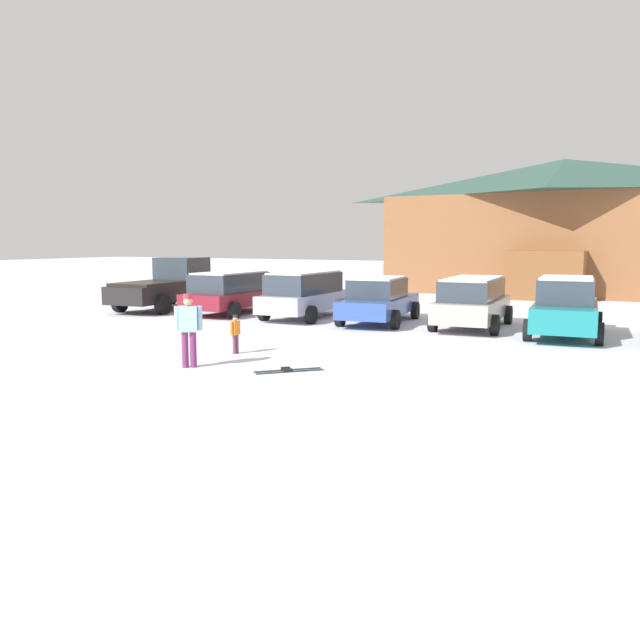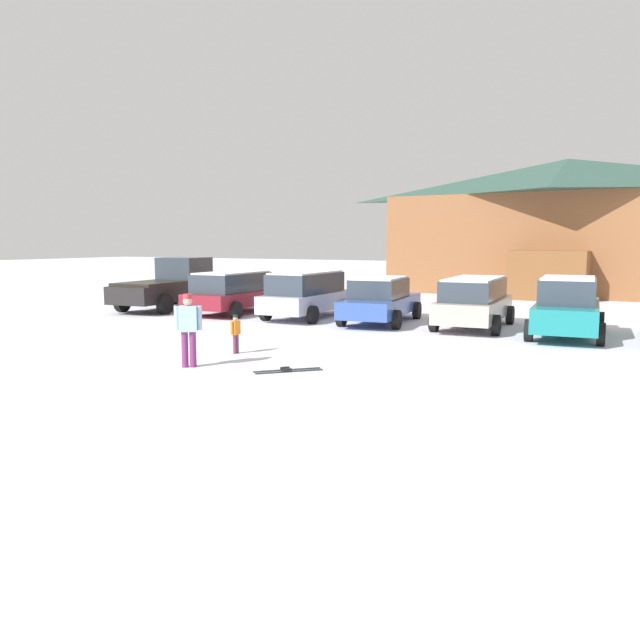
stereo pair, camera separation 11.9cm
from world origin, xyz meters
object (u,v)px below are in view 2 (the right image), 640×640
(ski_lodge, at_px, (565,226))
(parked_blue_hatchback, at_px, (380,300))
(parked_maroon_van, at_px, (233,291))
(skier_adult_in_blue_parka, at_px, (188,326))
(parked_beige_suv, at_px, (474,301))
(parked_silver_wagon, at_px, (307,293))
(parked_teal_hatchback, at_px, (567,307))
(pair_of_skis, at_px, (288,370))
(skier_child_in_orange_jacket, at_px, (236,332))
(pickup_truck, at_px, (173,285))

(ski_lodge, relative_size, parked_blue_hatchback, 3.73)
(parked_maroon_van, relative_size, skier_adult_in_blue_parka, 2.68)
(parked_blue_hatchback, height_order, parked_beige_suv, parked_beige_suv)
(parked_beige_suv, xyz_separation_m, skier_adult_in_blue_parka, (-4.04, -9.50, 0.04))
(ski_lodge, bearing_deg, parked_beige_suv, -92.43)
(ski_lodge, relative_size, parked_silver_wagon, 3.98)
(parked_teal_hatchback, distance_m, pair_of_skis, 9.56)
(parked_beige_suv, relative_size, skier_child_in_orange_jacket, 4.83)
(parked_silver_wagon, relative_size, parked_blue_hatchback, 0.94)
(pickup_truck, height_order, skier_adult_in_blue_parka, pickup_truck)
(parked_beige_suv, distance_m, parked_teal_hatchback, 3.00)
(ski_lodge, distance_m, pair_of_skis, 25.91)
(parked_silver_wagon, xyz_separation_m, pair_of_skis, (4.34, -8.58, -0.91))
(ski_lodge, distance_m, parked_silver_wagon, 18.49)
(parked_maroon_van, height_order, parked_teal_hatchback, parked_teal_hatchback)
(parked_maroon_van, distance_m, parked_blue_hatchback, 6.23)
(parked_maroon_van, relative_size, skier_child_in_orange_jacket, 4.52)
(pickup_truck, bearing_deg, parked_teal_hatchback, -2.22)
(pickup_truck, height_order, skier_child_in_orange_jacket, pickup_truck)
(parked_blue_hatchback, height_order, skier_child_in_orange_jacket, parked_blue_hatchback)
(ski_lodge, height_order, pair_of_skis, ski_lodge)
(parked_maroon_van, bearing_deg, skier_adult_in_blue_parka, -59.36)
(parked_teal_hatchback, height_order, pair_of_skis, parked_teal_hatchback)
(skier_adult_in_blue_parka, bearing_deg, pair_of_skis, 16.72)
(pair_of_skis, bearing_deg, parked_blue_hatchback, 99.15)
(parked_blue_hatchback, distance_m, skier_adult_in_blue_parka, 9.29)
(pair_of_skis, bearing_deg, pickup_truck, 141.28)
(parked_teal_hatchback, bearing_deg, ski_lodge, 97.35)
(parked_beige_suv, bearing_deg, skier_child_in_orange_jacket, -118.68)
(parked_maroon_van, height_order, pair_of_skis, parked_maroon_van)
(parked_beige_suv, bearing_deg, ski_lodge, 87.57)
(ski_lodge, xyz_separation_m, skier_adult_in_blue_parka, (-4.75, -26.18, -2.76))
(parked_blue_hatchback, height_order, pair_of_skis, parked_blue_hatchback)
(parked_silver_wagon, bearing_deg, parked_maroon_van, -177.71)
(ski_lodge, height_order, pickup_truck, ski_lodge)
(parked_blue_hatchback, relative_size, parked_beige_suv, 1.04)
(parked_maroon_van, xyz_separation_m, parked_silver_wagon, (3.27, 0.13, 0.03))
(parked_teal_hatchback, bearing_deg, pickup_truck, 177.78)
(parked_blue_hatchback, height_order, pickup_truck, pickup_truck)
(parked_maroon_van, xyz_separation_m, parked_blue_hatchback, (6.22, 0.14, -0.08))
(ski_lodge, distance_m, parked_beige_suv, 16.93)
(parked_maroon_van, height_order, parked_beige_suv, parked_beige_suv)
(parked_beige_suv, bearing_deg, skier_adult_in_blue_parka, -113.05)
(parked_maroon_van, bearing_deg, pickup_truck, 173.41)
(parked_silver_wagon, xyz_separation_m, parked_teal_hatchback, (9.11, -0.35, -0.04))
(ski_lodge, bearing_deg, parked_teal_hatchback, -82.65)
(parked_maroon_van, relative_size, pickup_truck, 0.77)
(parked_maroon_van, bearing_deg, parked_beige_suv, 2.31)
(parked_silver_wagon, bearing_deg, ski_lodge, 67.89)
(skier_child_in_orange_jacket, distance_m, skier_adult_in_blue_parka, 1.97)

